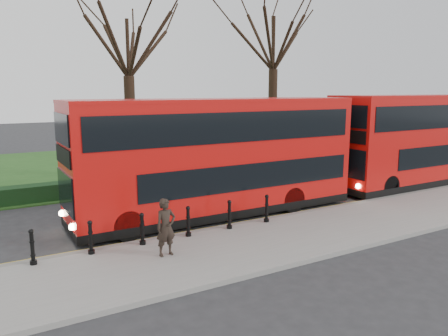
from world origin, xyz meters
TOP-DOWN VIEW (x-y plane):
  - ground at (0.00, 0.00)m, footprint 120.00×120.00m
  - pavement at (0.00, -3.00)m, footprint 60.00×4.00m
  - kerb at (0.00, -1.00)m, footprint 60.00×0.25m
  - grass_verge at (0.00, 15.00)m, footprint 60.00×18.00m
  - hedge at (0.00, 6.80)m, footprint 60.00×0.90m
  - yellow_line_outer at (0.00, -0.70)m, footprint 60.00×0.10m
  - yellow_line_inner at (0.00, -0.50)m, footprint 60.00×0.10m
  - tree_mid at (2.00, 10.00)m, footprint 6.79×6.79m
  - tree_right at (12.00, 10.00)m, footprint 7.49×7.49m
  - bollard_row at (-0.63, -1.35)m, footprint 8.31×0.15m
  - bus_lead at (2.57, 0.81)m, footprint 11.86×2.72m
  - bus_rear at (15.27, 0.46)m, footprint 12.05×2.77m
  - pedestrian at (-1.14, -2.60)m, footprint 0.68×0.48m

SIDE VIEW (x-z plane):
  - ground at x=0.00m, z-range 0.00..0.00m
  - yellow_line_outer at x=0.00m, z-range 0.00..0.01m
  - yellow_line_inner at x=0.00m, z-range 0.00..0.01m
  - grass_verge at x=0.00m, z-range 0.00..0.06m
  - pavement at x=0.00m, z-range 0.00..0.15m
  - kerb at x=0.00m, z-range -0.01..0.15m
  - hedge at x=0.00m, z-range 0.00..0.80m
  - bollard_row at x=-0.63m, z-range 0.15..1.15m
  - pedestrian at x=-1.14m, z-range 0.15..1.90m
  - bus_lead at x=2.57m, z-range 0.02..4.74m
  - bus_rear at x=15.27m, z-range 0.02..4.81m
  - tree_mid at x=2.00m, z-range 2.40..13.01m
  - tree_right at x=12.00m, z-range 2.66..14.37m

